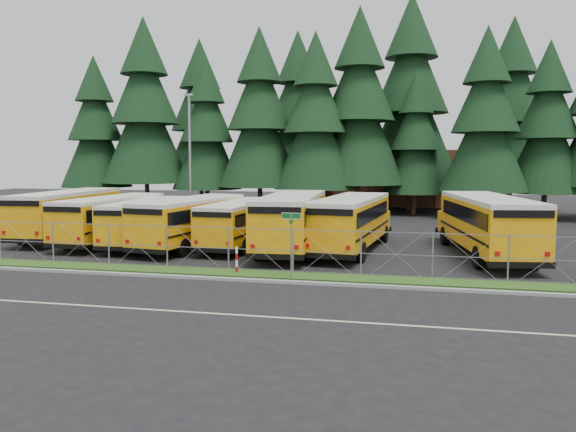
% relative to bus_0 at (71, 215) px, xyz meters
% --- Properties ---
extents(ground, '(120.00, 120.00, 0.00)m').
position_rel_bus_0_xyz_m(ground, '(14.16, -6.84, -1.51)').
color(ground, black).
rests_on(ground, ground).
extents(curb, '(50.00, 0.25, 0.12)m').
position_rel_bus_0_xyz_m(curb, '(14.16, -9.94, -1.45)').
color(curb, gray).
rests_on(curb, ground).
extents(grass_verge, '(50.00, 1.40, 0.06)m').
position_rel_bus_0_xyz_m(grass_verge, '(14.16, -8.54, -1.48)').
color(grass_verge, '#224714').
rests_on(grass_verge, ground).
extents(road_lane_line, '(50.00, 0.12, 0.01)m').
position_rel_bus_0_xyz_m(road_lane_line, '(14.16, -14.84, -1.50)').
color(road_lane_line, beige).
rests_on(road_lane_line, ground).
extents(chainlink_fence, '(44.00, 0.10, 2.00)m').
position_rel_bus_0_xyz_m(chainlink_fence, '(14.16, -7.84, -0.51)').
color(chainlink_fence, gray).
rests_on(chainlink_fence, ground).
extents(brick_building, '(22.00, 10.00, 6.00)m').
position_rel_bus_0_xyz_m(brick_building, '(20.16, 33.16, 1.49)').
color(brick_building, brown).
rests_on(brick_building, ground).
extents(bus_0, '(3.48, 11.67, 3.02)m').
position_rel_bus_0_xyz_m(bus_0, '(0.00, 0.00, 0.00)').
color(bus_0, orange).
rests_on(bus_0, ground).
extents(bus_1, '(2.88, 10.75, 2.80)m').
position_rel_bus_0_xyz_m(bus_1, '(3.75, -1.26, -0.11)').
color(bus_1, orange).
rests_on(bus_1, ground).
extents(bus_2, '(3.00, 10.23, 2.65)m').
position_rel_bus_0_xyz_m(bus_2, '(6.20, -1.55, -0.19)').
color(bus_2, orange).
rests_on(bus_2, ground).
extents(bus_3, '(3.99, 11.06, 2.83)m').
position_rel_bus_0_xyz_m(bus_3, '(9.07, -1.81, -0.09)').
color(bus_3, orange).
rests_on(bus_3, ground).
extents(bus_4, '(2.79, 10.10, 2.62)m').
position_rel_bus_0_xyz_m(bus_4, '(11.75, -1.01, -0.20)').
color(bus_4, orange).
rests_on(bus_4, ground).
extents(bus_5, '(3.44, 12.00, 3.11)m').
position_rel_bus_0_xyz_m(bus_5, '(14.87, -1.77, 0.05)').
color(bus_5, orange).
rests_on(bus_5, ground).
extents(bus_6, '(3.96, 11.64, 2.99)m').
position_rel_bus_0_xyz_m(bus_6, '(18.08, -1.21, -0.01)').
color(bus_6, orange).
rests_on(bus_6, ground).
extents(bus_east, '(4.58, 12.29, 3.15)m').
position_rel_bus_0_xyz_m(bus_east, '(25.02, -1.50, 0.06)').
color(bus_east, orange).
rests_on(bus_east, ground).
extents(street_sign, '(0.84, 0.55, 2.81)m').
position_rel_bus_0_xyz_m(street_sign, '(16.33, -9.02, 0.52)').
color(street_sign, gray).
rests_on(street_sign, ground).
extents(striped_bollard, '(0.11, 0.11, 1.20)m').
position_rel_bus_0_xyz_m(striped_bollard, '(13.74, -8.44, -0.91)').
color(striped_bollard, '#B20C0C').
rests_on(striped_bollard, ground).
extents(light_standard, '(0.70, 0.35, 10.14)m').
position_rel_bus_0_xyz_m(light_standard, '(4.07, 9.99, 3.99)').
color(light_standard, gray).
rests_on(light_standard, ground).
extents(conifer_0, '(6.92, 6.92, 15.31)m').
position_rel_bus_0_xyz_m(conifer_0, '(-9.78, 19.31, 6.14)').
color(conifer_0, black).
rests_on(conifer_0, ground).
extents(conifer_1, '(8.45, 8.45, 18.70)m').
position_rel_bus_0_xyz_m(conifer_1, '(-4.22, 19.07, 7.84)').
color(conifer_1, black).
rests_on(conifer_1, ground).
extents(conifer_2, '(6.67, 6.67, 14.76)m').
position_rel_bus_0_xyz_m(conifer_2, '(1.92, 19.44, 5.87)').
color(conifer_2, black).
rests_on(conifer_2, ground).
extents(conifer_3, '(7.73, 7.73, 17.09)m').
position_rel_bus_0_xyz_m(conifer_3, '(7.43, 18.62, 7.04)').
color(conifer_3, black).
rests_on(conifer_3, ground).
extents(conifer_4, '(7.35, 7.35, 16.26)m').
position_rel_bus_0_xyz_m(conifer_4, '(12.77, 17.78, 6.62)').
color(conifer_4, black).
rests_on(conifer_4, ground).
extents(conifer_5, '(8.47, 8.47, 18.74)m').
position_rel_bus_0_xyz_m(conifer_5, '(16.41, 19.94, 7.86)').
color(conifer_5, black).
rests_on(conifer_5, ground).
extents(conifer_6, '(5.88, 5.88, 13.01)m').
position_rel_bus_0_xyz_m(conifer_6, '(21.48, 20.87, 5.00)').
color(conifer_6, black).
rests_on(conifer_6, ground).
extents(conifer_7, '(7.24, 7.24, 16.01)m').
position_rel_bus_0_xyz_m(conifer_7, '(27.11, 17.68, 6.49)').
color(conifer_7, black).
rests_on(conifer_7, ground).
extents(conifer_8, '(6.75, 6.75, 14.94)m').
position_rel_bus_0_xyz_m(conifer_8, '(32.25, 19.19, 5.96)').
color(conifer_8, black).
rests_on(conifer_8, ground).
extents(conifer_10, '(8.08, 8.08, 17.87)m').
position_rel_bus_0_xyz_m(conifer_10, '(-1.16, 25.81, 7.43)').
color(conifer_10, black).
rests_on(conifer_10, ground).
extents(conifer_11, '(8.26, 8.26, 18.27)m').
position_rel_bus_0_xyz_m(conifer_11, '(9.49, 26.13, 7.63)').
color(conifer_11, black).
rests_on(conifer_11, ground).
extents(conifer_12, '(9.47, 9.47, 20.95)m').
position_rel_bus_0_xyz_m(conifer_12, '(20.94, 24.71, 8.96)').
color(conifer_12, black).
rests_on(conifer_12, ground).
extents(conifer_13, '(8.62, 8.62, 19.07)m').
position_rel_bus_0_xyz_m(conifer_13, '(30.77, 28.13, 8.02)').
color(conifer_13, black).
rests_on(conifer_13, ground).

